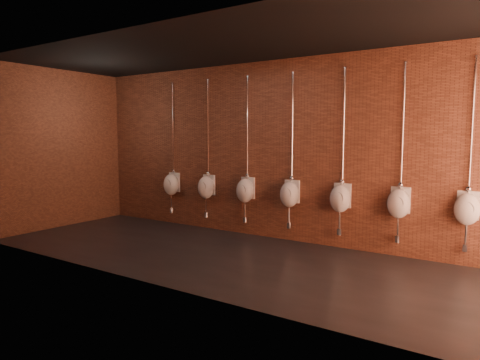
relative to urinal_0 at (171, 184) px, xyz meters
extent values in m
plane|color=black|center=(2.49, -1.38, -0.87)|extent=(8.50, 8.50, 0.00)
cube|color=black|center=(2.49, -1.38, 2.33)|extent=(8.50, 3.00, 0.04)
cube|color=brown|center=(2.49, 0.12, 0.73)|extent=(8.50, 0.04, 3.20)
cube|color=brown|center=(2.49, -2.88, 0.73)|extent=(8.50, 0.04, 3.20)
cube|color=brown|center=(-1.76, -1.38, 0.73)|extent=(0.04, 3.00, 3.20)
ellipsoid|color=white|center=(0.00, -0.01, -0.02)|extent=(0.36, 0.32, 0.45)
cube|color=white|center=(0.00, 0.10, 0.02)|extent=(0.29, 0.06, 0.41)
cylinder|color=#A2A2A2|center=(0.00, -0.12, 0.01)|extent=(0.20, 0.03, 0.20)
cylinder|color=white|center=(0.00, 0.08, 1.14)|extent=(0.02, 0.02, 1.88)
sphere|color=white|center=(0.00, 0.07, 0.26)|extent=(0.08, 0.08, 0.08)
cylinder|color=white|center=(0.00, 0.08, 2.08)|extent=(0.05, 0.05, 0.01)
cylinder|color=white|center=(0.00, -0.01, -0.35)|extent=(0.03, 0.03, 0.32)
cylinder|color=white|center=(0.00, -0.01, -0.57)|extent=(0.08, 0.08, 0.11)
cylinder|color=white|center=(0.00, 0.06, -0.57)|extent=(0.03, 0.15, 0.03)
ellipsoid|color=white|center=(0.92, -0.01, -0.02)|extent=(0.36, 0.32, 0.45)
cube|color=white|center=(0.92, 0.10, 0.02)|extent=(0.29, 0.06, 0.41)
cylinder|color=#A2A2A2|center=(0.92, -0.12, 0.01)|extent=(0.20, 0.03, 0.20)
cylinder|color=white|center=(0.92, 0.08, 1.14)|extent=(0.02, 0.02, 1.88)
sphere|color=white|center=(0.92, 0.07, 0.26)|extent=(0.08, 0.08, 0.08)
cylinder|color=white|center=(0.92, 0.08, 2.08)|extent=(0.05, 0.05, 0.01)
cylinder|color=white|center=(0.92, -0.01, -0.35)|extent=(0.03, 0.03, 0.32)
cylinder|color=white|center=(0.92, -0.01, -0.57)|extent=(0.08, 0.08, 0.11)
cylinder|color=white|center=(0.92, 0.06, -0.57)|extent=(0.03, 0.15, 0.03)
ellipsoid|color=white|center=(1.84, -0.01, -0.02)|extent=(0.36, 0.32, 0.45)
cube|color=white|center=(1.84, 0.10, 0.02)|extent=(0.29, 0.06, 0.41)
cylinder|color=#A2A2A2|center=(1.84, -0.12, 0.01)|extent=(0.20, 0.03, 0.20)
cylinder|color=white|center=(1.84, 0.08, 1.14)|extent=(0.02, 0.02, 1.88)
sphere|color=white|center=(1.84, 0.07, 0.26)|extent=(0.08, 0.08, 0.08)
cylinder|color=white|center=(1.84, 0.08, 2.08)|extent=(0.05, 0.05, 0.01)
cylinder|color=white|center=(1.84, -0.01, -0.35)|extent=(0.03, 0.03, 0.32)
cylinder|color=white|center=(1.84, -0.01, -0.57)|extent=(0.08, 0.08, 0.11)
cylinder|color=white|center=(1.84, 0.06, -0.57)|extent=(0.03, 0.15, 0.03)
ellipsoid|color=white|center=(2.76, -0.01, -0.02)|extent=(0.36, 0.32, 0.45)
cube|color=white|center=(2.76, 0.10, 0.02)|extent=(0.29, 0.06, 0.41)
cylinder|color=#A2A2A2|center=(2.76, -0.12, 0.01)|extent=(0.20, 0.03, 0.20)
cylinder|color=white|center=(2.76, 0.08, 1.14)|extent=(0.02, 0.02, 1.88)
sphere|color=white|center=(2.76, 0.07, 0.26)|extent=(0.08, 0.08, 0.08)
cylinder|color=white|center=(2.76, 0.08, 2.08)|extent=(0.05, 0.05, 0.01)
cylinder|color=white|center=(2.76, -0.01, -0.35)|extent=(0.03, 0.03, 0.32)
cylinder|color=white|center=(2.76, -0.01, -0.57)|extent=(0.08, 0.08, 0.11)
cylinder|color=white|center=(2.76, 0.06, -0.57)|extent=(0.03, 0.15, 0.03)
ellipsoid|color=white|center=(3.68, -0.01, -0.02)|extent=(0.36, 0.32, 0.45)
cube|color=white|center=(3.68, 0.10, 0.02)|extent=(0.29, 0.06, 0.41)
cylinder|color=#A2A2A2|center=(3.68, -0.12, 0.01)|extent=(0.20, 0.03, 0.20)
cylinder|color=white|center=(3.68, 0.08, 1.14)|extent=(0.02, 0.02, 1.88)
sphere|color=white|center=(3.68, 0.07, 0.26)|extent=(0.08, 0.08, 0.08)
cylinder|color=white|center=(3.68, 0.08, 2.08)|extent=(0.05, 0.05, 0.01)
cylinder|color=white|center=(3.68, -0.01, -0.35)|extent=(0.03, 0.03, 0.32)
cylinder|color=white|center=(3.68, -0.01, -0.57)|extent=(0.08, 0.08, 0.11)
cylinder|color=white|center=(3.68, 0.06, -0.57)|extent=(0.03, 0.15, 0.03)
ellipsoid|color=white|center=(4.60, -0.01, -0.02)|extent=(0.36, 0.32, 0.45)
cube|color=white|center=(4.60, 0.10, 0.02)|extent=(0.29, 0.06, 0.41)
cylinder|color=#A2A2A2|center=(4.60, -0.12, 0.01)|extent=(0.20, 0.03, 0.20)
cylinder|color=white|center=(4.60, 0.08, 1.14)|extent=(0.02, 0.02, 1.88)
sphere|color=white|center=(4.60, 0.07, 0.26)|extent=(0.08, 0.08, 0.08)
cylinder|color=white|center=(4.60, 0.08, 2.08)|extent=(0.05, 0.05, 0.01)
cylinder|color=white|center=(4.60, -0.01, -0.35)|extent=(0.03, 0.03, 0.32)
cylinder|color=white|center=(4.60, -0.01, -0.57)|extent=(0.08, 0.08, 0.11)
cylinder|color=white|center=(4.60, 0.06, -0.57)|extent=(0.03, 0.15, 0.03)
ellipsoid|color=white|center=(5.52, -0.01, -0.02)|extent=(0.36, 0.32, 0.45)
cube|color=white|center=(5.52, 0.10, 0.02)|extent=(0.29, 0.06, 0.41)
cylinder|color=#A2A2A2|center=(5.52, -0.12, 0.01)|extent=(0.20, 0.03, 0.20)
cylinder|color=white|center=(5.52, 0.08, 1.14)|extent=(0.02, 0.02, 1.88)
sphere|color=white|center=(5.52, 0.07, 0.26)|extent=(0.08, 0.08, 0.08)
cylinder|color=white|center=(5.52, 0.08, 2.08)|extent=(0.05, 0.05, 0.01)
cylinder|color=white|center=(5.52, -0.01, -0.35)|extent=(0.03, 0.03, 0.32)
cylinder|color=white|center=(5.52, -0.01, -0.57)|extent=(0.08, 0.08, 0.11)
cylinder|color=white|center=(5.52, 0.06, -0.57)|extent=(0.03, 0.15, 0.03)
camera|label=1|loc=(6.09, -6.67, 1.01)|focal=32.00mm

